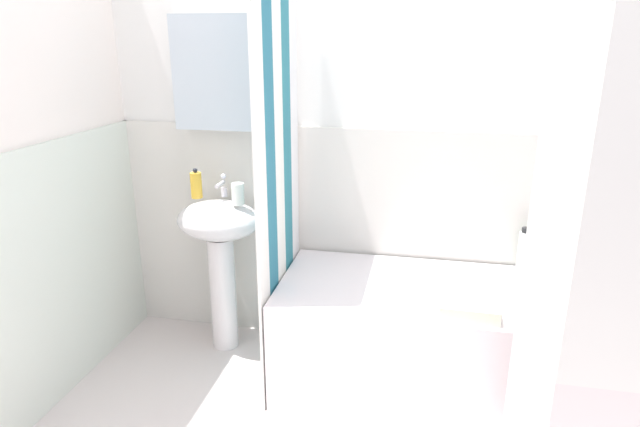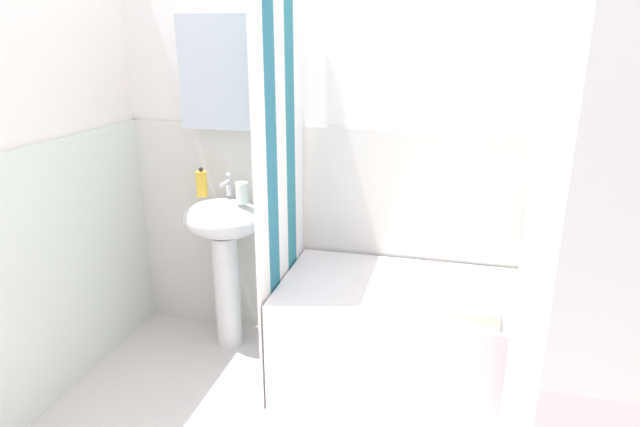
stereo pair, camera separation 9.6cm
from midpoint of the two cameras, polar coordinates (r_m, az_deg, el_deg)
The scene contains 14 objects.
wall_back_tiled at distance 2.76m, azimuth 9.63°, elevation 7.47°, with size 3.60×0.18×2.40m.
wall_left_tiled at distance 2.54m, azimuth -29.16°, elevation 4.00°, with size 0.07×1.81×2.40m.
sink at distance 2.89m, azimuth -9.11°, elevation -2.87°, with size 0.44×0.34×0.83m.
faucet at distance 2.88m, azimuth -8.76°, elevation 2.97°, with size 0.03×0.12×0.12m.
soap_dispenser at distance 2.90m, azimuth -11.44°, elevation 3.12°, with size 0.06×0.06×0.16m.
toothbrush_cup at distance 2.75m, azimuth -7.24°, elevation 2.16°, with size 0.06×0.06×0.11m, color white.
bathtub at distance 2.70m, azimuth 14.19°, elevation -13.08°, with size 1.57×0.69×0.53m, color silver.
shower_curtain at distance 2.51m, azimuth -3.02°, elevation 3.41°, with size 0.01×0.69×2.00m.
shampoo_bottle at distance 2.88m, azimuth 28.60°, elevation -4.43°, with size 0.06×0.06×0.23m.
conditioner_bottle at distance 2.87m, azimuth 26.19°, elevation -4.72°, with size 0.06×0.06×0.18m.
lotion_bottle at distance 2.83m, azimuth 23.90°, elevation -4.08°, with size 0.07×0.07×0.24m.
body_wash_bottle at distance 2.79m, azimuth 22.01°, elevation -4.11°, with size 0.05×0.05×0.24m.
towel_folded at distance 2.37m, azimuth 16.55°, elevation -9.68°, with size 0.24×0.21×0.06m, color silver.
washer_dryer_stack at distance 1.76m, azimuth 31.73°, elevation -11.38°, with size 0.57×0.60×1.70m.
Camera 2 is at (0.20, -1.43, 1.64)m, focal length 30.37 mm.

